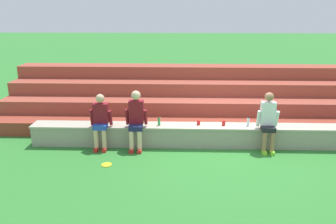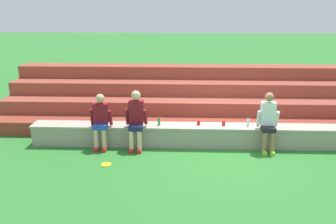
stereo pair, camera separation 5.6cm
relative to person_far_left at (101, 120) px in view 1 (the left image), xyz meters
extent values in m
plane|color=#2D752D|center=(3.06, -0.01, -0.75)|extent=(80.00, 80.00, 0.00)
cube|color=gray|center=(3.06, 0.24, -0.48)|extent=(9.72, 0.50, 0.53)
cube|color=#ABA28E|center=(3.06, 0.24, -0.23)|extent=(9.76, 0.54, 0.04)
cube|color=brown|center=(3.06, 1.05, -0.55)|extent=(12.83, 0.74, 0.39)
cube|color=#994233|center=(3.06, 1.79, -0.36)|extent=(12.83, 0.74, 0.78)
cube|color=#984232|center=(3.06, 2.54, -0.17)|extent=(12.83, 0.74, 1.17)
cube|color=#984132|center=(3.06, 3.28, 0.03)|extent=(12.83, 0.74, 1.56)
cylinder|color=#DBAD89|center=(-0.10, -0.18, -0.48)|extent=(0.11, 0.11, 0.53)
cylinder|color=#DBAD89|center=(0.10, -0.18, -0.48)|extent=(0.11, 0.11, 0.53)
cube|color=red|center=(-0.10, -0.22, -0.71)|extent=(0.10, 0.22, 0.08)
cube|color=red|center=(0.10, -0.22, -0.71)|extent=(0.10, 0.22, 0.08)
cube|color=#2347B2|center=(0.00, -0.07, -0.16)|extent=(0.33, 0.28, 0.12)
cube|color=maroon|center=(0.00, 0.08, 0.14)|extent=(0.37, 0.20, 0.50)
sphere|color=#DBAD89|center=(0.00, 0.08, 0.52)|extent=(0.21, 0.21, 0.21)
cylinder|color=maroon|center=(-0.23, 0.06, 0.03)|extent=(0.08, 0.15, 0.43)
cylinder|color=maroon|center=(0.23, 0.06, 0.03)|extent=(0.08, 0.21, 0.42)
cylinder|color=beige|center=(0.78, -0.22, -0.48)|extent=(0.11, 0.11, 0.53)
cylinder|color=beige|center=(0.98, -0.22, -0.48)|extent=(0.11, 0.11, 0.53)
cube|color=red|center=(0.78, -0.26, -0.71)|extent=(0.10, 0.22, 0.08)
cube|color=red|center=(0.98, -0.26, -0.71)|extent=(0.10, 0.22, 0.08)
cube|color=#191E47|center=(0.88, -0.09, -0.16)|extent=(0.32, 0.32, 0.12)
cube|color=maroon|center=(0.88, 0.09, 0.18)|extent=(0.36, 0.20, 0.57)
sphere|color=beige|center=(0.88, 0.09, 0.60)|extent=(0.23, 0.23, 0.23)
cylinder|color=maroon|center=(0.65, 0.07, 0.05)|extent=(0.08, 0.18, 0.43)
cylinder|color=maroon|center=(1.11, 0.07, 0.05)|extent=(0.08, 0.21, 0.42)
cylinder|color=#996B4C|center=(4.00, -0.21, -0.48)|extent=(0.11, 0.11, 0.53)
cylinder|color=#996B4C|center=(4.19, -0.21, -0.48)|extent=(0.11, 0.11, 0.53)
cube|color=#8CD833|center=(4.00, -0.25, -0.71)|extent=(0.10, 0.22, 0.08)
cube|color=#8CD833|center=(4.19, -0.25, -0.71)|extent=(0.10, 0.22, 0.08)
cube|color=black|center=(4.09, -0.08, -0.16)|extent=(0.31, 0.32, 0.12)
cube|color=white|center=(4.09, 0.07, 0.18)|extent=(0.34, 0.20, 0.57)
sphere|color=#996B4C|center=(4.09, 0.07, 0.60)|extent=(0.22, 0.22, 0.22)
cylinder|color=white|center=(3.87, 0.05, 0.05)|extent=(0.08, 0.17, 0.43)
cylinder|color=white|center=(4.31, 0.05, 0.05)|extent=(0.08, 0.20, 0.42)
cylinder|color=silver|center=(3.67, 0.24, -0.11)|extent=(0.06, 0.06, 0.20)
cylinder|color=black|center=(3.67, 0.24, 0.01)|extent=(0.04, 0.04, 0.02)
cylinder|color=green|center=(1.43, 0.22, -0.11)|extent=(0.06, 0.06, 0.20)
cylinder|color=red|center=(1.43, 0.22, 0.00)|extent=(0.04, 0.04, 0.02)
cylinder|color=red|center=(3.06, 0.25, -0.15)|extent=(0.08, 0.08, 0.12)
cylinder|color=red|center=(2.43, 0.28, -0.15)|extent=(0.08, 0.08, 0.12)
cylinder|color=yellow|center=(0.31, -0.98, -0.74)|extent=(0.23, 0.23, 0.02)
camera|label=1|loc=(1.92, -7.84, 2.65)|focal=36.14mm
camera|label=2|loc=(1.98, -7.83, 2.65)|focal=36.14mm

